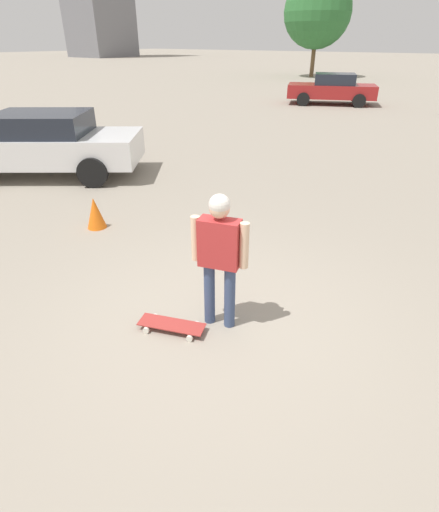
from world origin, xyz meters
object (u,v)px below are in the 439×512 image
(car_parked_far, at_px, (332,89))
(traffic_cone, at_px, (95,213))
(skateboard, at_px, (172,325))
(car_parked_near, at_px, (41,143))
(person, at_px, (220,249))

(car_parked_far, height_order, traffic_cone, car_parked_far)
(skateboard, xyz_separation_m, car_parked_near, (6.50, -2.58, 0.70))
(person, distance_m, traffic_cone, 3.54)
(car_parked_far, bearing_deg, traffic_cone, 75.08)
(car_parked_near, relative_size, car_parked_far, 1.03)
(skateboard, xyz_separation_m, traffic_cone, (2.99, -1.31, 0.21))
(person, distance_m, car_parked_far, 18.80)
(car_parked_near, distance_m, car_parked_far, 15.64)
(skateboard, height_order, car_parked_near, car_parked_near)
(person, height_order, traffic_cone, person)
(traffic_cone, bearing_deg, skateboard, 156.28)
(car_parked_near, bearing_deg, car_parked_far, -129.63)
(skateboard, distance_m, car_parked_near, 7.03)
(person, relative_size, traffic_cone, 2.88)
(car_parked_near, height_order, traffic_cone, car_parked_near)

